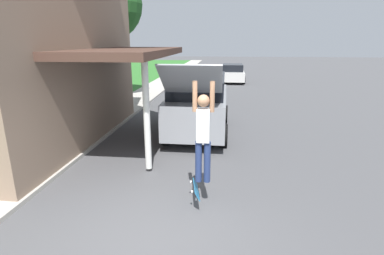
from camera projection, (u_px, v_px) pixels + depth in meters
name	position (u px, v px, depth m)	size (l,w,h in m)	color
ground_plane	(145.00, 234.00, 5.18)	(120.00, 120.00, 0.00)	#49494C
sidewalk	(94.00, 128.00, 11.28)	(1.80, 80.00, 0.10)	#ADA89E
lawn_tree_far	(106.00, 4.00, 15.94)	(3.84, 3.84, 6.93)	brown
suv_parked	(199.00, 103.00, 10.60)	(2.06, 5.25, 2.66)	gray
car_down_street	(232.00, 73.00, 24.15)	(1.92, 4.36, 1.40)	silver
skateboarder	(203.00, 132.00, 5.67)	(0.41, 0.23, 1.99)	navy
skateboard	(196.00, 189.00, 6.06)	(0.27, 0.80, 0.28)	#236B99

